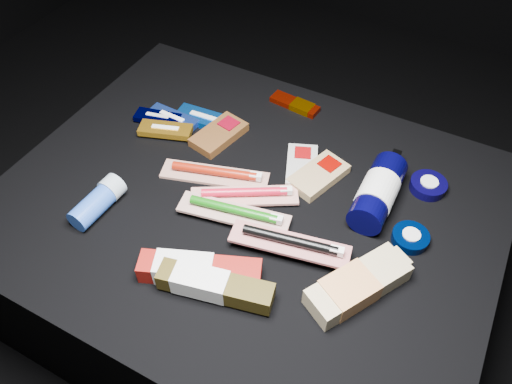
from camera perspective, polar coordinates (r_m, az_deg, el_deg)
The scene contains 21 objects.
ground at distance 1.34m, azimuth -0.79°, elevation -12.09°, with size 3.00×3.00×0.00m, color black.
cloth_table at distance 1.17m, azimuth -0.89°, elevation -7.26°, with size 0.98×0.78×0.40m, color black.
luna_bar_0 at distance 1.18m, azimuth -5.90°, elevation 8.30°, with size 0.14×0.06×0.02m.
luna_bar_1 at distance 1.18m, azimuth -9.54°, elevation 8.26°, with size 0.13×0.05×0.02m.
luna_bar_2 at distance 1.19m, azimuth -11.15°, elevation 8.35°, with size 0.11×0.06×0.01m.
luna_bar_3 at distance 1.15m, azimuth -10.29°, elevation 7.02°, with size 0.13×0.08×0.02m.
clif_bar_0 at distance 1.13m, azimuth -4.08°, elevation 6.70°, with size 0.09×0.14×0.02m.
clif_bar_1 at distance 1.06m, azimuth 5.28°, elevation 3.13°, with size 0.10×0.13×0.02m.
clif_bar_2 at distance 1.05m, azimuth 7.34°, elevation 2.03°, with size 0.11×0.14×0.02m.
power_bar at distance 1.22m, azimuth 4.73°, elevation 9.87°, with size 0.12×0.05×0.01m.
lotion_bottle at distance 1.00m, azimuth 13.78°, elevation -0.02°, with size 0.07×0.22×0.07m.
cream_tin_upper at distance 1.08m, azimuth 19.08°, elevation 0.73°, with size 0.07×0.07×0.02m.
cream_tin_lower at distance 0.98m, azimuth 17.22°, elevation -5.01°, with size 0.07×0.07×0.02m.
bodywash_bottle at distance 0.88m, azimuth 11.39°, elevation -10.47°, with size 0.15×0.20×0.04m.
deodorant_stick at distance 1.02m, azimuth -17.59°, elevation -1.04°, with size 0.05×0.12×0.05m.
toothbrush_pack_0 at distance 1.04m, azimuth -4.58°, elevation 2.10°, with size 0.23×0.12×0.03m.
toothbrush_pack_1 at distance 0.99m, azimuth -1.16°, elevation -0.26°, with size 0.21×0.15×0.02m.
toothbrush_pack_2 at distance 0.96m, azimuth -2.40°, elevation -2.30°, with size 0.22×0.09×0.02m.
toothbrush_pack_3 at distance 0.91m, azimuth 4.07°, elevation -5.78°, with size 0.23×0.09×0.02m.
toothpaste_carton_red at distance 0.89m, azimuth -7.05°, elevation -8.83°, with size 0.22×0.12×0.04m.
toothpaste_carton_green at distance 0.86m, azimuth -5.26°, elevation -10.50°, with size 0.21×0.09×0.04m.
Camera 1 is at (0.32, -0.57, 1.16)m, focal length 35.00 mm.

